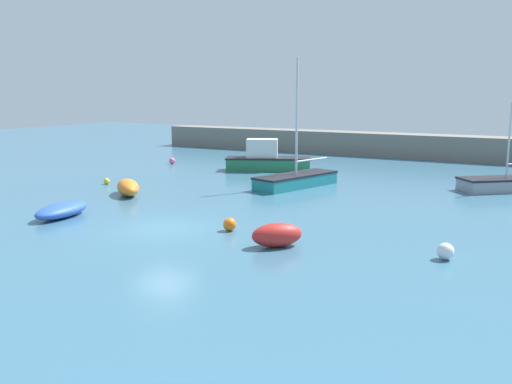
# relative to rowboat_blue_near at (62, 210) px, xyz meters

# --- Properties ---
(ground_plane) EXTENTS (120.00, 120.00, 0.20)m
(ground_plane) POSITION_rel_rowboat_blue_near_xyz_m (5.37, 0.56, -0.42)
(ground_plane) COLOR #38667F
(harbor_breakwater) EXTENTS (44.49, 2.62, 2.01)m
(harbor_breakwater) POSITION_rel_rowboat_blue_near_xyz_m (5.37, 31.33, 0.68)
(harbor_breakwater) COLOR slate
(harbor_breakwater) RESTS_ON ground_plane
(rowboat_blue_near) EXTENTS (1.80, 3.32, 0.65)m
(rowboat_blue_near) POSITION_rel_rowboat_blue_near_xyz_m (0.00, 0.00, 0.00)
(rowboat_blue_near) COLOR #2D56B7
(rowboat_blue_near) RESTS_ON ground_plane
(sailboat_tall_mast) EXTENTS (3.32, 6.06, 7.54)m
(sailboat_tall_mast) POSITION_rel_rowboat_blue_near_xyz_m (5.72, 12.67, 0.13)
(sailboat_tall_mast) COLOR teal
(sailboat_tall_mast) RESTS_ON ground_plane
(rowboat_white_midwater) EXTENTS (2.96, 2.84, 0.88)m
(rowboat_white_midwater) POSITION_rel_rowboat_blue_near_xyz_m (-1.15, 5.70, 0.11)
(rowboat_white_midwater) COLOR orange
(rowboat_white_midwater) RESTS_ON ground_plane
(motorboat_with_cabin) EXTENTS (6.25, 4.24, 2.27)m
(motorboat_with_cabin) POSITION_rel_rowboat_blue_near_xyz_m (0.82, 18.07, 0.46)
(motorboat_with_cabin) COLOR #287A4C
(motorboat_with_cabin) RESTS_ON ground_plane
(fishing_dinghy_green) EXTENTS (2.02, 2.06, 0.89)m
(fishing_dinghy_green) POSITION_rel_rowboat_blue_near_xyz_m (10.77, 0.36, 0.12)
(fishing_dinghy_green) COLOR red
(fishing_dinghy_green) RESTS_ON ground_plane
(sailboat_short_mast) EXTENTS (5.25, 4.88, 5.01)m
(sailboat_short_mast) POSITION_rel_rowboat_blue_near_xyz_m (16.76, 17.40, 0.08)
(sailboat_short_mast) COLOR gray
(sailboat_short_mast) RESTS_ON ground_plane
(mooring_buoy_white) EXTENTS (0.58, 0.58, 0.58)m
(mooring_buoy_white) POSITION_rel_rowboat_blue_near_xyz_m (16.50, 1.72, -0.03)
(mooring_buoy_white) COLOR white
(mooring_buoy_white) RESTS_ON ground_plane
(mooring_buoy_pink) EXTENTS (0.48, 0.48, 0.48)m
(mooring_buoy_pink) POSITION_rel_rowboat_blue_near_xyz_m (-7.44, 17.80, -0.08)
(mooring_buoy_pink) COLOR #EA668C
(mooring_buoy_pink) RESTS_ON ground_plane
(mooring_buoy_orange) EXTENTS (0.54, 0.54, 0.54)m
(mooring_buoy_orange) POSITION_rel_rowboat_blue_near_xyz_m (7.99, 1.55, -0.05)
(mooring_buoy_orange) COLOR orange
(mooring_buoy_orange) RESTS_ON ground_plane
(mooring_buoy_yellow) EXTENTS (0.38, 0.38, 0.38)m
(mooring_buoy_yellow) POSITION_rel_rowboat_blue_near_xyz_m (-4.85, 7.90, -0.14)
(mooring_buoy_yellow) COLOR yellow
(mooring_buoy_yellow) RESTS_ON ground_plane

